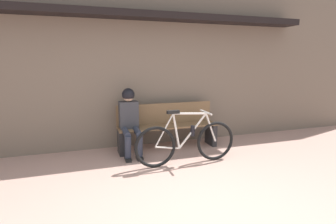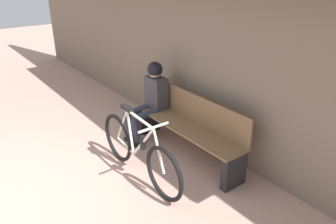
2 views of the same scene
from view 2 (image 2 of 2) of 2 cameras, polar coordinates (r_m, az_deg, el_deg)
ground_plane at (r=4.28m, az=-27.06°, el=-14.68°), size 24.00×24.00×0.00m
storefront_wall at (r=4.74m, az=4.88°, el=13.98°), size 12.00×0.56×3.20m
park_bench_near at (r=4.59m, az=3.66°, el=-2.69°), size 1.93×0.42×0.87m
bicycle at (r=4.13m, az=-5.13°, el=-6.93°), size 1.74×0.40×0.91m
person_seated at (r=4.96m, az=-3.04°, el=2.89°), size 0.34×0.64×1.21m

